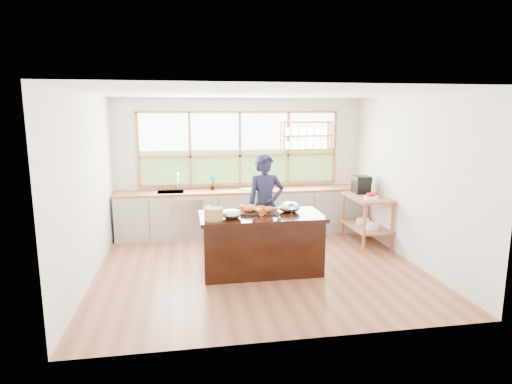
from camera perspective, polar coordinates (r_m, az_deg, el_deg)
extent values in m
plane|color=#965C3E|center=(6.90, 0.38, -9.93)|extent=(5.00, 5.00, 0.00)
cube|color=white|center=(8.75, -2.16, 3.56)|extent=(5.00, 0.02, 2.70)
cube|color=white|center=(4.40, 5.50, -3.51)|extent=(5.00, 0.02, 2.70)
cube|color=white|center=(6.60, -21.51, 0.53)|extent=(0.02, 4.50, 2.70)
cube|color=white|center=(7.40, 19.84, 1.65)|extent=(0.02, 4.50, 2.70)
cube|color=white|center=(6.47, 0.41, 13.08)|extent=(5.00, 4.50, 0.02)
cube|color=tan|center=(8.69, -2.15, 5.83)|extent=(4.05, 0.06, 1.50)
cube|color=white|center=(8.69, -2.19, 8.13)|extent=(3.98, 0.01, 0.75)
cube|color=#2C5922|center=(8.75, -2.15, 3.38)|extent=(3.98, 0.01, 0.70)
cube|color=tan|center=(8.83, 6.75, 9.25)|extent=(1.00, 0.28, 0.03)
cube|color=tan|center=(8.84, 6.72, 7.47)|extent=(1.00, 0.28, 0.03)
cube|color=tan|center=(8.86, 6.68, 5.70)|extent=(1.00, 0.28, 0.03)
cube|color=tan|center=(8.71, 3.53, 7.48)|extent=(0.03, 0.28, 0.55)
cube|color=tan|center=(8.99, 9.80, 7.44)|extent=(0.03, 0.28, 0.55)
cube|color=#AEADA4|center=(8.61, -1.85, -2.81)|extent=(4.90, 0.62, 0.85)
cube|color=#ACAFB4|center=(8.23, -9.17, -3.53)|extent=(0.60, 0.01, 0.72)
cube|color=#98603A|center=(8.52, -1.87, 0.14)|extent=(4.90, 0.62, 0.05)
cube|color=#ACAFB4|center=(8.46, -11.30, -0.51)|extent=(0.50, 0.42, 0.16)
cube|color=#98603A|center=(7.90, 17.70, -4.36)|extent=(0.04, 0.04, 0.90)
cube|color=#98603A|center=(8.77, 14.74, -2.74)|extent=(0.04, 0.04, 0.90)
cube|color=#98603A|center=(7.68, 14.24, -4.60)|extent=(0.04, 0.04, 0.90)
cube|color=#98603A|center=(8.57, 11.56, -2.91)|extent=(0.04, 0.04, 0.90)
cube|color=#98603A|center=(8.25, 14.46, -4.49)|extent=(0.62, 1.10, 0.03)
cube|color=#98603A|center=(8.13, 14.64, -0.71)|extent=(0.62, 1.10, 0.05)
cylinder|color=white|center=(8.02, 15.21, -4.46)|extent=(0.24, 0.24, 0.11)
cylinder|color=white|center=(8.37, 14.07, -3.83)|extent=(0.24, 0.24, 0.09)
cube|color=black|center=(6.58, 0.69, -7.10)|extent=(1.77, 0.82, 0.84)
cube|color=black|center=(6.45, 0.70, -3.29)|extent=(1.85, 0.90, 0.06)
imported|color=#191936|center=(7.21, 1.27, -1.82)|extent=(0.66, 0.46, 1.74)
imported|color=slate|center=(8.49, -5.88, 1.24)|extent=(0.17, 0.13, 0.30)
cube|color=#6BBC44|center=(8.54, -0.67, 0.39)|extent=(0.45, 0.37, 0.01)
cube|color=black|center=(8.36, 13.89, 0.96)|extent=(0.29, 0.31, 0.33)
cylinder|color=#A9C568|center=(8.02, 15.35, 0.22)|extent=(0.08, 0.08, 0.26)
cylinder|color=white|center=(7.87, 15.08, -0.72)|extent=(0.25, 0.25, 0.05)
sphere|color=red|center=(7.88, 15.43, -0.35)|extent=(0.07, 0.07, 0.07)
sphere|color=red|center=(7.91, 15.06, -0.29)|extent=(0.07, 0.07, 0.07)
sphere|color=red|center=(7.87, 14.74, -0.33)|extent=(0.07, 0.07, 0.07)
sphere|color=red|center=(7.82, 14.92, -0.41)|extent=(0.07, 0.07, 0.07)
sphere|color=red|center=(7.83, 15.35, -0.42)|extent=(0.07, 0.07, 0.07)
cube|color=black|center=(6.58, 0.07, -2.67)|extent=(0.60, 0.47, 0.02)
ellipsoid|color=#DB561B|center=(6.50, -0.90, -2.39)|extent=(0.23, 0.15, 0.08)
ellipsoid|color=#DB561B|center=(6.60, 0.72, -2.19)|extent=(0.23, 0.14, 0.08)
ellipsoid|color=#DB561B|center=(6.50, 1.78, -2.39)|extent=(0.21, 0.21, 0.08)
ellipsoid|color=#DB561B|center=(6.68, -0.53, -2.05)|extent=(0.18, 0.23, 0.08)
ellipsoid|color=#DB561B|center=(6.44, 0.45, -2.52)|extent=(0.11, 0.22, 0.08)
ellipsoid|color=#DB561B|center=(6.62, -1.42, -2.16)|extent=(0.20, 0.22, 0.08)
ellipsoid|color=#ACAFB4|center=(6.23, -3.28, -2.95)|extent=(0.29, 0.29, 0.14)
ellipsoid|color=#ACAFB4|center=(6.64, 4.45, -2.03)|extent=(0.34, 0.34, 0.16)
cylinder|color=white|center=(6.27, 4.74, -3.42)|extent=(0.06, 0.06, 0.01)
cylinder|color=white|center=(6.26, 4.75, -2.83)|extent=(0.01, 0.01, 0.13)
ellipsoid|color=white|center=(6.23, 4.77, -1.94)|extent=(0.08, 0.08, 0.10)
cylinder|color=tan|center=(6.14, -5.67, -2.94)|extent=(0.27, 0.27, 0.18)
cylinder|color=white|center=(6.63, -6.07, -2.35)|extent=(0.13, 0.31, 0.08)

